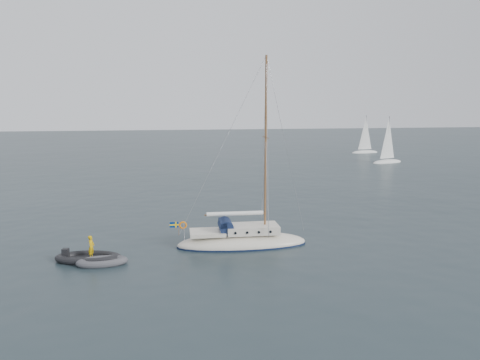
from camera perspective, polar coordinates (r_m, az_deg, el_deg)
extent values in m
plane|color=black|center=(33.23, 2.00, -7.99)|extent=(300.00, 300.00, 0.00)
ellipsoid|color=beige|center=(33.18, 0.27, -7.74)|extent=(9.12, 2.84, 1.52)
cube|color=beige|center=(33.01, 1.49, -5.94)|extent=(3.65, 1.92, 0.56)
cube|color=beige|center=(32.61, -3.97, -6.45)|extent=(2.43, 1.92, 0.25)
cylinder|color=#131F3E|center=(32.64, -1.76, -5.62)|extent=(0.97, 1.67, 0.97)
cube|color=#131F3E|center=(32.56, -2.11, -5.29)|extent=(0.46, 1.67, 0.41)
cylinder|color=brown|center=(32.17, 3.13, 4.14)|extent=(0.15, 0.15, 12.15)
cylinder|color=brown|center=(32.12, 3.14, 5.22)|extent=(0.05, 2.23, 0.05)
cylinder|color=brown|center=(32.53, -0.61, -4.20)|extent=(4.25, 0.10, 0.10)
cylinder|color=white|center=(32.52, -0.61, -4.11)|extent=(3.96, 0.28, 0.28)
cylinder|color=gray|center=(32.38, -6.85, -5.81)|extent=(0.04, 2.23, 0.04)
torus|color=orange|center=(32.97, -6.99, -5.54)|extent=(0.55, 0.10, 0.55)
cylinder|color=brown|center=(32.40, -7.47, -6.00)|extent=(0.03, 0.03, 0.91)
cube|color=navy|center=(32.31, -8.02, -5.50)|extent=(0.61, 0.02, 0.38)
cube|color=yellow|center=(32.31, -8.02, -5.50)|extent=(0.63, 0.03, 0.09)
cube|color=yellow|center=(32.31, -7.83, -5.49)|extent=(0.09, 0.03, 0.41)
cylinder|color=black|center=(33.72, -1.04, -5.61)|extent=(0.18, 0.06, 0.18)
cylinder|color=black|center=(31.86, -0.51, -6.50)|extent=(0.18, 0.06, 0.18)
cylinder|color=black|center=(33.84, 0.32, -5.56)|extent=(0.18, 0.06, 0.18)
cylinder|color=black|center=(32.00, 0.93, -6.43)|extent=(0.18, 0.06, 0.18)
cylinder|color=black|center=(33.99, 1.67, -5.50)|extent=(0.18, 0.06, 0.18)
cylinder|color=black|center=(32.15, 2.36, -6.36)|extent=(0.18, 0.06, 0.18)
cylinder|color=black|center=(34.15, 3.01, -5.43)|extent=(0.18, 0.06, 0.18)
cylinder|color=black|center=(32.33, 3.77, -6.29)|extent=(0.18, 0.06, 0.18)
cube|color=#47474C|center=(30.60, -16.46, -9.65)|extent=(1.91, 0.78, 0.11)
cube|color=black|center=(31.53, -17.99, -9.12)|extent=(2.64, 1.10, 0.13)
cube|color=black|center=(31.68, -20.61, -8.53)|extent=(0.39, 0.39, 0.66)
imported|color=#C99B07|center=(31.27, -17.66, -7.76)|extent=(0.40, 0.57, 1.47)
ellipsoid|color=white|center=(98.31, 14.97, 3.24)|extent=(6.07, 2.02, 1.01)
cylinder|color=gray|center=(97.99, 15.06, 5.56)|extent=(0.10, 0.10, 7.08)
cone|color=white|center=(97.97, 15.04, 5.56)|extent=(3.23, 3.23, 6.57)
ellipsoid|color=white|center=(82.87, 17.49, 2.05)|extent=(6.29, 2.10, 1.05)
cylinder|color=gray|center=(82.48, 17.63, 4.91)|extent=(0.10, 0.10, 7.34)
cone|color=white|center=(82.46, 17.60, 4.91)|extent=(3.36, 3.36, 6.82)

